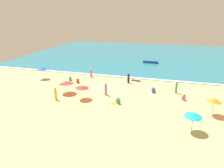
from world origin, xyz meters
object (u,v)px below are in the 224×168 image
beachgoer_1 (56,94)px  beachgoer_2 (78,81)px  beach_umbrella_2 (42,68)px  beachgoer_5 (91,73)px  small_boat_0 (151,62)px  beachgoer_9 (128,78)px  beach_umbrella_1 (82,87)px  beachgoer_4 (184,97)px  beach_umbrella_4 (66,82)px  beach_umbrella_0 (214,100)px  beachgoer_0 (118,101)px  beachgoer_8 (70,79)px  beachgoer_7 (106,89)px  beachgoer_3 (176,87)px  beachgoer_6 (153,90)px  beach_umbrella_3 (194,115)px

beachgoer_1 → beachgoer_2: beachgoer_1 is taller
beach_umbrella_2 → beachgoer_5: beach_umbrella_2 is taller
small_boat_0 → beach_umbrella_2: bearing=-136.1°
beachgoer_9 → beach_umbrella_1: bearing=-121.0°
beachgoer_1 → beachgoer_9: bearing=48.9°
beachgoer_4 → beach_umbrella_4: bearing=-173.7°
beachgoer_2 → beachgoer_5: bearing=73.7°
beach_umbrella_0 → beachgoer_0: bearing=-179.8°
beachgoer_4 → beachgoer_9: (-8.68, 4.97, 0.44)m
beachgoer_2 → beachgoer_8: bearing=156.8°
beach_umbrella_1 → beachgoer_8: beach_umbrella_1 is taller
beachgoer_8 → beachgoer_9: (10.16, 1.44, 0.48)m
beachgoer_5 → beachgoer_7: 9.02m
beach_umbrella_2 → beach_umbrella_4: size_ratio=0.84×
beach_umbrella_2 → beach_umbrella_4: beach_umbrella_2 is taller
beach_umbrella_0 → beachgoer_9: beach_umbrella_0 is taller
beach_umbrella_0 → beachgoer_7: beach_umbrella_0 is taller
beachgoer_0 → beachgoer_1: beachgoer_1 is taller
beachgoer_0 → beachgoer_9: beachgoer_9 is taller
beachgoer_2 → beachgoer_3: size_ratio=0.48×
beachgoer_7 → beachgoer_8: bearing=150.2°
beachgoer_3 → beachgoer_1: bearing=-156.5°
beachgoer_7 → beachgoer_4: bearing=5.5°
beach_umbrella_2 → beachgoer_1: 10.65m
beachgoer_3 → beachgoer_6: size_ratio=2.06×
beachgoer_8 → beach_umbrella_3: bearing=-30.7°
beach_umbrella_0 → beachgoer_8: bearing=162.2°
beachgoer_5 → beachgoer_8: beachgoer_5 is taller
beachgoer_0 → small_boat_0: 24.01m
beach_umbrella_4 → beach_umbrella_1: bearing=-23.2°
beach_umbrella_4 → beachgoer_1: size_ratio=1.73×
beachgoer_3 → beachgoer_9: bearing=161.7°
beachgoer_6 → beachgoer_3: bearing=12.0°
beach_umbrella_0 → beachgoer_9: bearing=144.1°
beach_umbrella_2 → beachgoer_3: (23.16, -0.85, -1.07)m
beach_umbrella_4 → beachgoer_6: size_ratio=3.39×
beach_umbrella_0 → beach_umbrella_1: bearing=179.0°
beach_umbrella_1 → beachgoer_4: (13.59, 3.17, -1.34)m
beachgoer_7 → small_boat_0: (4.56, 21.45, -0.54)m
beach_umbrella_0 → beachgoer_0: size_ratio=2.53×
beach_umbrella_0 → beachgoer_4: size_ratio=2.55×
beach_umbrella_0 → beachgoer_0: (-11.38, -0.05, -1.49)m
beach_umbrella_2 → beachgoer_8: (5.28, 0.26, -1.60)m
beachgoer_4 → beachgoer_8: beachgoer_4 is taller
beach_umbrella_1 → beach_umbrella_2: size_ratio=0.92×
beachgoer_1 → beachgoer_7: size_ratio=0.94×
beach_umbrella_1 → beachgoer_5: size_ratio=1.36×
beach_umbrella_3 → beachgoer_9: beach_umbrella_3 is taller
beachgoer_1 → beachgoer_9: 12.61m
beachgoer_4 → small_boat_0: 21.36m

